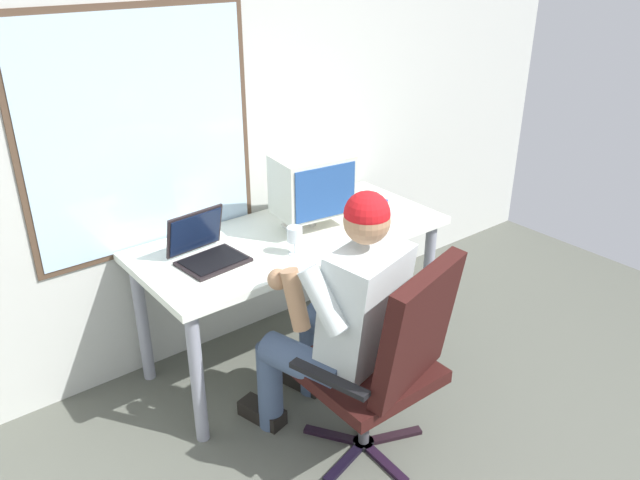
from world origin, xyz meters
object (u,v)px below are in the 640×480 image
object	(u,v)px
crt_monitor	(312,186)
wine_glass	(295,236)
person_seated	(341,315)
desk	(293,249)
book_stack	(374,206)
office_chair	(390,355)
laptop	(205,248)

from	to	relation	value
crt_monitor	wine_glass	size ratio (longest dim) A/B	2.89
person_seated	desk	bearing A→B (deg)	71.83
wine_glass	book_stack	xyz separation A→B (m)	(0.68, 0.17, -0.07)
person_seated	book_stack	xyz separation A→B (m)	(0.77, 0.63, 0.11)
office_chair	crt_monitor	world-z (taller)	crt_monitor
crt_monitor	laptop	xyz separation A→B (m)	(-0.62, 0.04, -0.18)
office_chair	person_seated	distance (m)	0.28
desk	crt_monitor	bearing A→B (deg)	-4.24
office_chair	book_stack	xyz separation A→B (m)	(0.71, 0.88, 0.21)
crt_monitor	laptop	size ratio (longest dim) A/B	1.26
crt_monitor	book_stack	world-z (taller)	crt_monitor
office_chair	laptop	bearing A→B (deg)	109.93
desk	crt_monitor	distance (m)	0.35
desk	book_stack	size ratio (longest dim) A/B	10.24
office_chair	person_seated	bearing A→B (deg)	103.27
wine_glass	book_stack	world-z (taller)	wine_glass
crt_monitor	wine_glass	xyz separation A→B (m)	(-0.25, -0.19, -0.14)
book_stack	office_chair	bearing A→B (deg)	-128.87
crt_monitor	wine_glass	world-z (taller)	crt_monitor
person_seated	book_stack	world-z (taller)	person_seated
office_chair	laptop	world-z (taller)	office_chair
person_seated	crt_monitor	distance (m)	0.80
crt_monitor	book_stack	size ratio (longest dim) A/B	2.57
crt_monitor	laptop	world-z (taller)	crt_monitor
laptop	wine_glass	size ratio (longest dim) A/B	2.29
desk	office_chair	size ratio (longest dim) A/B	1.64
wine_glass	crt_monitor	bearing A→B (deg)	36.45
office_chair	wine_glass	xyz separation A→B (m)	(0.03, 0.71, 0.28)
desk	person_seated	size ratio (longest dim) A/B	1.31
person_seated	laptop	xyz separation A→B (m)	(-0.28, 0.69, 0.15)
desk	laptop	xyz separation A→B (m)	(-0.50, 0.03, 0.15)
person_seated	wine_glass	world-z (taller)	person_seated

